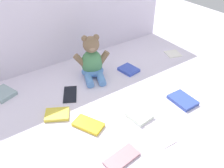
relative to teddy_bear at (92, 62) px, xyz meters
name	(u,v)px	position (x,y,z in m)	size (l,w,h in m)	color
ground_plane	(99,91)	(-0.05, -0.15, -0.09)	(3.20, 3.20, 0.00)	silver
backdrop_drape	(59,12)	(-0.05, 0.26, 0.22)	(1.48, 0.03, 0.62)	silver
teddy_bear	(92,62)	(0.00, 0.00, 0.00)	(0.20, 0.21, 0.25)	#4C8C59
book_case_0	(3,93)	(-0.48, 0.11, -0.08)	(0.10, 0.12, 0.02)	#8CA6A9
book_case_1	(122,158)	(-0.20, -0.56, -0.09)	(0.07, 0.14, 0.01)	#A87A82
book_case_2	(173,53)	(0.57, -0.09, -0.09)	(0.09, 0.09, 0.01)	white
book_case_3	(70,94)	(-0.19, -0.09, -0.09)	(0.07, 0.14, 0.01)	black
book_case_4	(88,125)	(-0.22, -0.33, -0.08)	(0.07, 0.13, 0.02)	yellow
book_case_5	(139,115)	(0.00, -0.41, -0.08)	(0.09, 0.10, 0.02)	white
book_case_6	(129,70)	(0.20, -0.08, -0.08)	(0.09, 0.11, 0.02)	#354EBF
book_case_7	(161,134)	(0.01, -0.55, -0.09)	(0.07, 0.13, 0.01)	white
book_case_8	(183,100)	(0.25, -0.46, -0.08)	(0.10, 0.13, 0.02)	#344CA8
book_case_9	(57,114)	(-0.31, -0.19, -0.08)	(0.08, 0.11, 0.02)	gold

